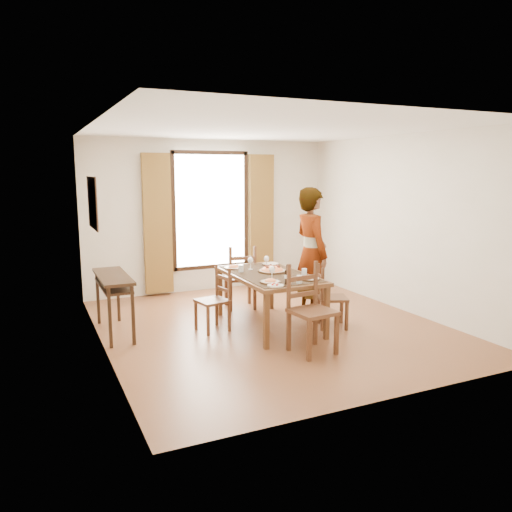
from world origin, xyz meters
name	(u,v)px	position (x,y,z in m)	size (l,w,h in m)	color
ground	(271,326)	(0.00, 0.00, 0.00)	(5.00, 5.00, 0.00)	brown
room_shell	(267,216)	(0.00, 0.13, 1.54)	(4.60, 5.10, 2.74)	beige
console_table	(113,283)	(-2.03, 0.60, 0.68)	(0.38, 1.20, 0.80)	black
dining_table	(269,278)	(-0.02, 0.02, 0.69)	(0.98, 1.72, 0.76)	brown
chair_west	(214,301)	(-0.77, 0.18, 0.41)	(0.45, 0.45, 0.87)	brown
chair_north	(241,279)	(-0.01, 1.05, 0.47)	(0.52, 0.52, 1.01)	brown
chair_south	(311,312)	(-0.01, -1.08, 0.49)	(0.52, 0.52, 1.06)	brown
chair_east	(330,299)	(0.74, -0.36, 0.41)	(0.50, 0.50, 0.87)	brown
man	(311,254)	(0.72, 0.15, 0.96)	(0.49, 0.72, 1.92)	gray
plate_sw	(270,281)	(-0.26, -0.51, 0.78)	(0.27, 0.27, 0.05)	silver
plate_se	(310,278)	(0.28, -0.56, 0.78)	(0.27, 0.27, 0.05)	silver
plate_nw	(233,266)	(-0.33, 0.56, 0.78)	(0.27, 0.27, 0.05)	silver
plate_ne	(271,263)	(0.29, 0.59, 0.78)	(0.27, 0.27, 0.05)	silver
pasta_platter	(272,268)	(0.06, 0.10, 0.81)	(0.40, 0.40, 0.10)	#DE531C
caprese_plate	(275,285)	(-0.29, -0.71, 0.78)	(0.20, 0.20, 0.04)	silver
wine_glass_a	(272,273)	(-0.17, -0.36, 0.85)	(0.08, 0.08, 0.18)	white
wine_glass_b	(267,262)	(0.11, 0.38, 0.85)	(0.08, 0.08, 0.18)	white
wine_glass_c	(250,263)	(-0.14, 0.38, 0.85)	(0.08, 0.08, 0.18)	white
tumbler_a	(304,272)	(0.34, -0.32, 0.81)	(0.07, 0.07, 0.10)	silver
tumbler_b	(241,268)	(-0.33, 0.28, 0.81)	(0.07, 0.07, 0.10)	silver
tumbler_c	(299,279)	(0.05, -0.69, 0.81)	(0.07, 0.07, 0.10)	silver
wine_bottle	(287,274)	(-0.11, -0.67, 0.88)	(0.07, 0.07, 0.25)	black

